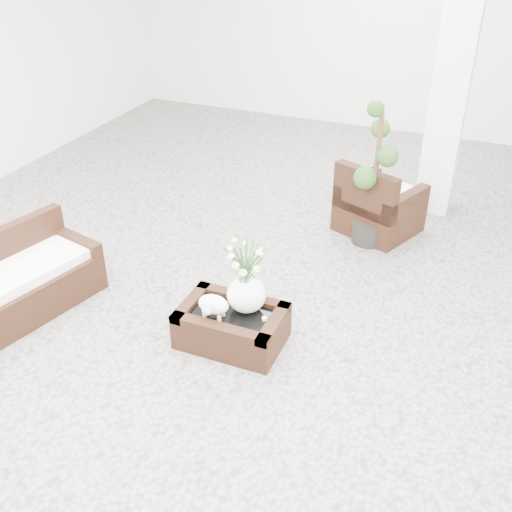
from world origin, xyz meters
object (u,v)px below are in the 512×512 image
at_px(coffee_table, 232,327).
at_px(armchair, 381,197).
at_px(loveseat, 21,275).
at_px(topiary, 375,176).

relative_size(coffee_table, armchair, 1.05).
bearing_deg(loveseat, topiary, -33.09).
height_order(armchair, topiary, topiary).
distance_m(coffee_table, armchair, 2.66).
bearing_deg(topiary, coffee_table, -107.23).
bearing_deg(loveseat, armchair, -30.12).
bearing_deg(topiary, armchair, 83.99).
xyz_separation_m(armchair, topiary, (-0.03, -0.31, 0.38)).
relative_size(coffee_table, topiary, 0.56).
bearing_deg(coffee_table, armchair, 74.09).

